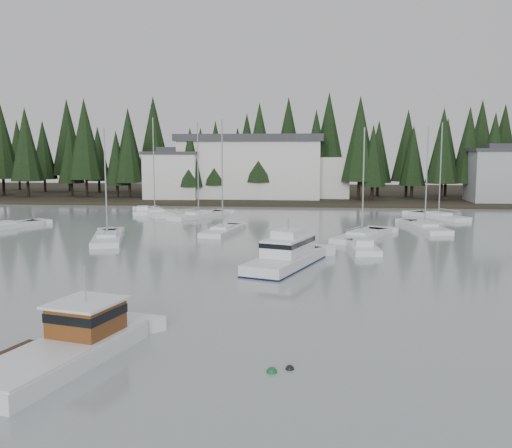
{
  "coord_description": "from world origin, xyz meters",
  "views": [
    {
      "loc": [
        6.01,
        -17.07,
        8.52
      ],
      "look_at": [
        1.25,
        29.84,
        2.5
      ],
      "focal_mm": 40.0,
      "sensor_mm": 36.0,
      "label": 1
    }
  ],
  "objects": [
    {
      "name": "mooring_buoy_green",
      "position": [
        4.48,
        4.09,
        0.0
      ],
      "size": [
        0.42,
        0.42,
        0.42
      ],
      "primitive_type": "sphere",
      "color": "#145933",
      "rests_on": "ground"
    },
    {
      "name": "harbor_inn",
      "position": [
        -2.96,
        82.34,
        5.78
      ],
      "size": [
        29.5,
        11.5,
        10.9
      ],
      "color": "silver",
      "rests_on": "ground"
    },
    {
      "name": "sailboat_9",
      "position": [
        -13.71,
        35.45,
        0.06
      ],
      "size": [
        5.23,
        9.95,
        11.22
      ],
      "rotation": [
        0.0,
        0.0,
        1.86
      ],
      "color": "white",
      "rests_on": "ground"
    },
    {
      "name": "runabout_1",
      "position": [
        10.32,
        32.17,
        0.13
      ],
      "size": [
        2.67,
        6.37,
        1.42
      ],
      "rotation": [
        0.0,
        0.0,
        1.65
      ],
      "color": "white",
      "rests_on": "ground"
    },
    {
      "name": "sailboat_8",
      "position": [
        10.82,
        39.38,
        0.05
      ],
      "size": [
        6.79,
        10.05,
        11.37
      ],
      "rotation": [
        0.0,
        0.0,
        1.12
      ],
      "color": "white",
      "rests_on": "ground"
    },
    {
      "name": "sailboat_3",
      "position": [
        -3.49,
        41.69,
        0.07
      ],
      "size": [
        3.76,
        8.82,
        12.35
      ],
      "rotation": [
        0.0,
        0.0,
        1.41
      ],
      "color": "white",
      "rests_on": "ground"
    },
    {
      "name": "lobster_boat_brown",
      "position": [
        -3.99,
        4.43,
        0.48
      ],
      "size": [
        5.7,
        9.04,
        4.25
      ],
      "rotation": [
        0.0,
        0.0,
        1.32
      ],
      "color": "white",
      "rests_on": "ground"
    },
    {
      "name": "ground",
      "position": [
        0.0,
        0.0,
        0.0
      ],
      "size": [
        260.0,
        260.0,
        0.0
      ],
      "primitive_type": "plane",
      "color": "gray",
      "rests_on": "ground"
    },
    {
      "name": "house_west",
      "position": [
        -18.0,
        79.0,
        4.65
      ],
      "size": [
        9.54,
        7.42,
        8.75
      ],
      "color": "silver",
      "rests_on": "ground"
    },
    {
      "name": "sailboat_6",
      "position": [
        -8.91,
        55.65,
        0.07
      ],
      "size": [
        6.73,
        9.91,
        12.84
      ],
      "rotation": [
        0.0,
        0.0,
        1.1
      ],
      "color": "white",
      "rests_on": "ground"
    },
    {
      "name": "sailboat_7",
      "position": [
        22.03,
        57.59,
        0.07
      ],
      "size": [
        6.63,
        9.03,
        12.67
      ],
      "rotation": [
        0.0,
        0.0,
        2.08
      ],
      "color": "white",
      "rests_on": "ground"
    },
    {
      "name": "far_shore_land",
      "position": [
        0.0,
        97.0,
        0.0
      ],
      "size": [
        240.0,
        54.0,
        1.0
      ],
      "primitive_type": "cube",
      "color": "black",
      "rests_on": "ground"
    },
    {
      "name": "mooring_buoy_dark",
      "position": [
        5.16,
        4.48,
        0.0
      ],
      "size": [
        0.35,
        0.35,
        0.35
      ],
      "primitive_type": "sphere",
      "color": "black",
      "rests_on": "ground"
    },
    {
      "name": "sailboat_12",
      "position": [
        -15.54,
        58.42,
        0.07
      ],
      "size": [
        7.75,
        10.71,
        13.53
      ],
      "rotation": [
        0.0,
        0.0,
        2.09
      ],
      "color": "white",
      "rests_on": "ground"
    },
    {
      "name": "runabout_3",
      "position": [
        -17.49,
        59.18,
        0.13
      ],
      "size": [
        3.37,
        5.76,
        1.42
      ],
      "rotation": [
        0.0,
        0.0,
        1.8
      ],
      "color": "white",
      "rests_on": "ground"
    },
    {
      "name": "house_east_a",
      "position": [
        36.0,
        78.0,
        4.9
      ],
      "size": [
        10.6,
        8.48,
        9.25
      ],
      "color": "#999EA0",
      "rests_on": "ground"
    },
    {
      "name": "conifer_treeline",
      "position": [
        0.0,
        86.0,
        0.0
      ],
      "size": [
        200.0,
        22.0,
        20.0
      ],
      "primitive_type": null,
      "color": "black",
      "rests_on": "ground"
    },
    {
      "name": "sailboat_11",
      "position": [
        18.24,
        46.65,
        0.06
      ],
      "size": [
        4.19,
        10.11,
        11.75
      ],
      "rotation": [
        0.0,
        0.0,
        1.74
      ],
      "color": "white",
      "rests_on": "ground"
    },
    {
      "name": "cabin_cruiser_center",
      "position": [
        4.05,
        24.73,
        0.63
      ],
      "size": [
        6.07,
        10.24,
        4.2
      ],
      "rotation": [
        0.0,
        0.0,
        1.24
      ],
      "color": "white",
      "rests_on": "ground"
    }
  ]
}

